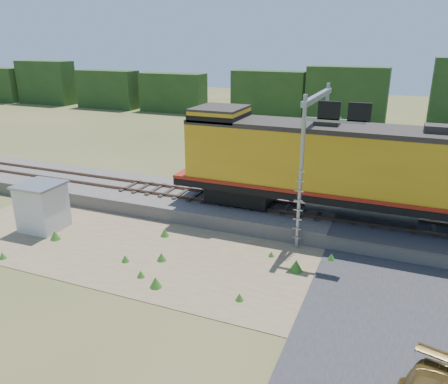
% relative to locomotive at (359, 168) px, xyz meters
% --- Properties ---
extents(ground, '(140.00, 140.00, 0.00)m').
position_rel_locomotive_xyz_m(ground, '(-4.39, -6.00, -3.46)').
color(ground, '#475123').
rests_on(ground, ground).
extents(ballast, '(70.00, 5.00, 0.80)m').
position_rel_locomotive_xyz_m(ballast, '(-4.39, -0.00, -3.06)').
color(ballast, slate).
rests_on(ballast, ground).
extents(rails, '(70.00, 1.54, 0.16)m').
position_rel_locomotive_xyz_m(rails, '(-4.39, -0.00, -2.58)').
color(rails, brown).
rests_on(rails, ballast).
extents(dirt_shoulder, '(26.00, 8.00, 0.03)m').
position_rel_locomotive_xyz_m(dirt_shoulder, '(-6.39, -5.50, -3.44)').
color(dirt_shoulder, '#8C7754').
rests_on(dirt_shoulder, ground).
extents(road, '(7.00, 66.00, 0.86)m').
position_rel_locomotive_xyz_m(road, '(2.61, -5.26, -3.37)').
color(road, '#38383A').
rests_on(road, ground).
extents(tree_line_north, '(130.00, 3.00, 6.50)m').
position_rel_locomotive_xyz_m(tree_line_north, '(-4.39, 32.00, -0.38)').
color(tree_line_north, '#1B3C16').
rests_on(tree_line_north, ground).
extents(weed_clumps, '(15.00, 6.20, 0.56)m').
position_rel_locomotive_xyz_m(weed_clumps, '(-7.89, -5.90, -3.46)').
color(weed_clumps, '#31691E').
rests_on(weed_clumps, ground).
extents(locomotive, '(19.60, 2.99, 5.06)m').
position_rel_locomotive_xyz_m(locomotive, '(0.00, 0.00, 0.00)').
color(locomotive, black).
rests_on(locomotive, rails).
extents(shed, '(2.16, 2.16, 2.49)m').
position_rel_locomotive_xyz_m(shed, '(-14.91, -5.66, -2.19)').
color(shed, silver).
rests_on(shed, ground).
extents(signal_gantry, '(2.85, 6.20, 7.19)m').
position_rel_locomotive_xyz_m(signal_gantry, '(-1.85, -0.67, 1.93)').
color(signal_gantry, gray).
rests_on(signal_gantry, ground).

